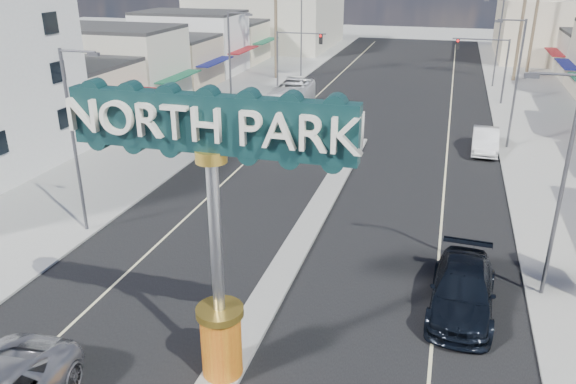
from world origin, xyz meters
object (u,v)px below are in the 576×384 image
Objects in this scene: traffic_signal_right at (486,58)px; streetlight_l_far at (303,32)px; streetlight_l_mid at (232,64)px; city_bus at (288,107)px; gateway_sign at (214,211)px; traffic_signal_left at (294,50)px; streetlight_r_mid at (515,78)px; car_parked_right at (485,140)px; streetlight_r_near at (559,178)px; car_parked_left at (293,121)px; streetlight_r_far at (497,39)px; streetlight_l_near at (76,134)px; suv_right at (462,290)px.

streetlight_l_far is (-19.62, 8.01, 0.79)m from traffic_signal_right.
city_bus is (4.20, 1.34, -3.49)m from streetlight_l_mid.
gateway_sign reaches higher than traffic_signal_left.
streetlight_r_mid is at bearing -8.59° from city_bus.
streetlight_l_mid is 19.93m from car_parked_right.
gateway_sign is at bearing -110.42° from streetlight_r_mid.
streetlight_r_mid is at bearing 90.00° from streetlight_r_near.
streetlight_l_far and streetlight_r_mid have the same top height.
streetlight_r_far is at bearing 56.73° from car_parked_left.
traffic_signal_left is (-9.18, 42.02, -1.65)m from gateway_sign.
city_bus is at bearing -140.62° from traffic_signal_right.
streetlight_l_far reaches higher than traffic_signal_left.
streetlight_l_far is 1.00× the size of streetlight_r_near.
streetlight_l_near is 1.91× the size of car_parked_left.
car_parked_left is at bearing 76.29° from streetlight_l_near.
streetlight_l_near is 1.53× the size of suv_right.
car_parked_left is at bearing 101.02° from gateway_sign.
gateway_sign is 28.77m from car_parked_right.
streetlight_r_mid is (10.43, 28.02, -0.86)m from gateway_sign.
streetlight_l_mid is 1.53× the size of suv_right.
streetlight_l_far is (0.00, 22.00, 0.00)m from streetlight_l_mid.
streetlight_l_mid is 28.90m from streetlight_r_near.
city_bus is (-15.23, 2.51, 0.76)m from car_parked_right.
traffic_signal_right is 0.67× the size of streetlight_r_near.
traffic_signal_left is at bearing 102.33° from gateway_sign.
traffic_signal_left and traffic_signal_right have the same top height.
streetlight_r_mid is 1.53× the size of suv_right.
streetlight_l_far is (-1.25, 8.01, 0.79)m from traffic_signal_left.
streetlight_r_near is at bearing -90.00° from streetlight_r_far.
streetlight_l_far is 1.00× the size of streetlight_r_mid.
streetlight_l_mid is 30.32m from streetlight_r_far.
streetlight_l_mid is 1.91× the size of car_parked_left.
traffic_signal_left is at bearing -81.14° from streetlight_l_far.
gateway_sign is at bearing -76.06° from car_parked_left.
streetlight_r_near is 27.30m from city_bus.
streetlight_r_mid is at bearing 69.58° from gateway_sign.
gateway_sign is 1.84× the size of car_parked_right.
car_parked_right is at bearing 44.09° from streetlight_l_near.
streetlight_r_near is at bearing -90.00° from streetlight_r_mid.
streetlight_r_far reaches higher than traffic_signal_left.
streetlight_l_mid and streetlight_r_near have the same top height.
gateway_sign reaches higher than traffic_signal_right.
city_bus is at bearing -78.50° from streetlight_l_far.
suv_right is 25.65m from car_parked_left.
gateway_sign is 1.56× the size of suv_right.
city_bus is at bearing 78.86° from streetlight_l_near.
car_parked_right is at bearing -3.45° from streetlight_l_mid.
streetlight_l_mid is (-10.43, 28.02, -0.86)m from gateway_sign.
streetlight_r_far is at bearing 0.00° from streetlight_l_far.
traffic_signal_left reaches higher than car_parked_right.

